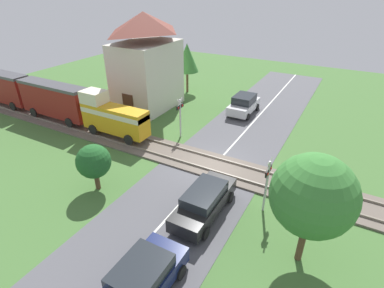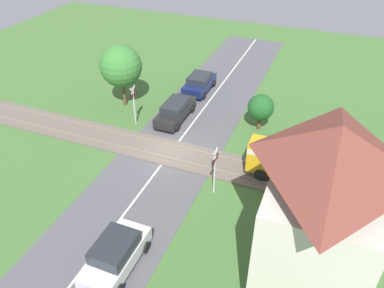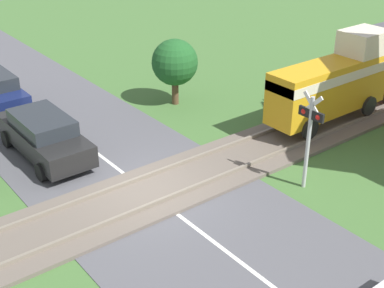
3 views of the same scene
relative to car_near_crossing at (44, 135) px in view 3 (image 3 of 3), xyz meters
name	(u,v)px [view 3 (image 3 of 3)]	position (x,y,z in m)	size (l,w,h in m)	color
ground_plane	(150,194)	(4.22, 1.44, -0.80)	(60.00, 60.00, 0.00)	#426B33
road_surface	(150,194)	(4.22, 1.44, -0.79)	(48.00, 6.40, 0.02)	#515156
track_bed	(150,192)	(4.22, 1.44, -0.73)	(2.80, 48.00, 0.24)	#665B51
car_near_crossing	(44,135)	(0.00, 0.00, 0.00)	(4.55, 1.80, 1.51)	black
crossing_signal_east_approach	(310,129)	(6.76, 5.43, 1.18)	(0.90, 0.18, 3.09)	#B7B7B7
tree_roadside_hedge	(175,63)	(-1.05, 6.24, 1.00)	(1.89, 1.89, 2.75)	brown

